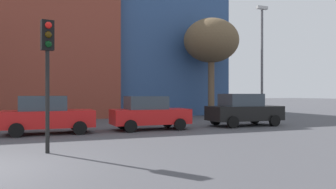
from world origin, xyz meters
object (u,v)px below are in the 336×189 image
object	(u,v)px
parked_car_2	(47,115)
parked_car_4	(244,110)
bare_tree_1	(211,41)
traffic_light_island	(48,55)
street_lamp	(262,55)
parked_car_3	(149,113)

from	to	relation	value
parked_car_2	parked_car_4	bearing A→B (deg)	0.00
bare_tree_1	traffic_light_island	bearing A→B (deg)	-135.52
street_lamp	parked_car_2	bearing A→B (deg)	-168.73
parked_car_2	street_lamp	bearing A→B (deg)	11.27
parked_car_3	parked_car_2	bearing A→B (deg)	-180.00
street_lamp	traffic_light_island	bearing A→B (deg)	-150.27
parked_car_3	parked_car_4	xyz separation A→B (m)	(5.50, -0.00, 0.06)
parked_car_2	parked_car_3	world-z (taller)	parked_car_2
traffic_light_island	parked_car_3	bearing A→B (deg)	124.91
parked_car_2	traffic_light_island	world-z (taller)	traffic_light_island
traffic_light_island	parked_car_4	bearing A→B (deg)	104.66
parked_car_2	parked_car_3	bearing A→B (deg)	0.00
parked_car_2	street_lamp	xyz separation A→B (m)	(13.52, 2.69, 3.49)
parked_car_3	traffic_light_island	distance (m)	7.32
bare_tree_1	street_lamp	xyz separation A→B (m)	(1.67, -3.95, -1.43)
street_lamp	bare_tree_1	bearing A→B (deg)	112.91
parked_car_4	street_lamp	world-z (taller)	street_lamp
parked_car_2	traffic_light_island	xyz separation A→B (m)	(-0.08, -5.08, 2.09)
parked_car_3	traffic_light_island	xyz separation A→B (m)	(-4.83, -5.08, 2.10)
traffic_light_island	bare_tree_1	distance (m)	16.97
parked_car_3	street_lamp	bearing A→B (deg)	17.08
traffic_light_island	bare_tree_1	bearing A→B (deg)	122.99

